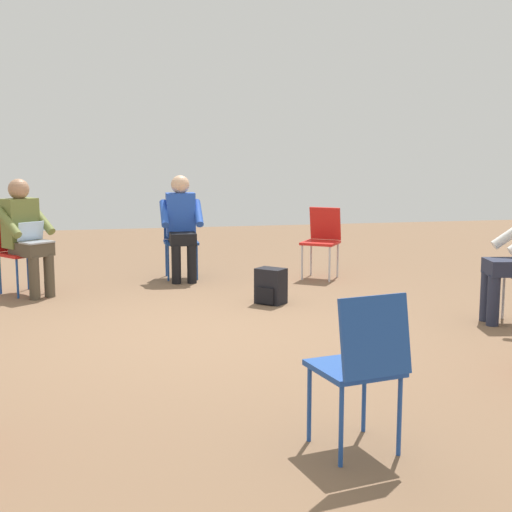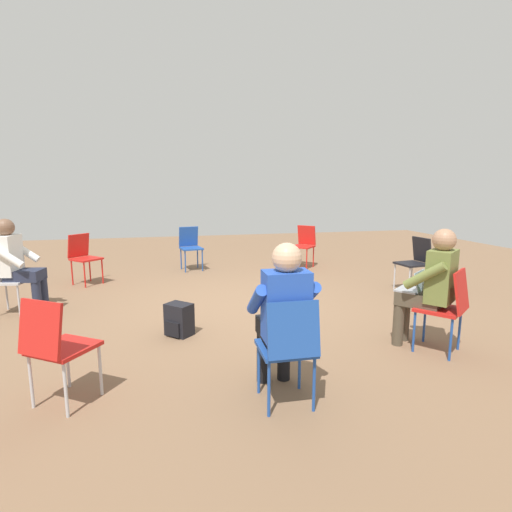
# 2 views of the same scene
# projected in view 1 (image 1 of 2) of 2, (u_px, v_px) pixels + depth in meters

# --- Properties ---
(ground_plane) EXTENTS (16.23, 16.23, 0.00)m
(ground_plane) POSITION_uv_depth(u_px,v_px,m) (205.00, 332.00, 6.10)
(ground_plane) COLOR brown
(chair_north) EXTENTS (0.41, 0.45, 0.85)m
(chair_north) POSITION_uv_depth(u_px,v_px,m) (180.00, 237.00, 8.62)
(chair_north) COLOR #1E4799
(chair_north) RESTS_ON ground
(chair_northeast) EXTENTS (0.57, 0.58, 0.85)m
(chair_northeast) POSITION_uv_depth(u_px,v_px,m) (322.00, 237.00, 8.58)
(chair_northeast) COLOR red
(chair_northeast) RESTS_ON ground
(chair_northwest) EXTENTS (0.58, 0.58, 0.85)m
(chair_northwest) POSITION_uv_depth(u_px,v_px,m) (18.00, 248.00, 7.67)
(chair_northwest) COLOR red
(chair_northwest) RESTS_ON ground
(chair_south) EXTENTS (0.47, 0.50, 0.85)m
(chair_south) POSITION_uv_depth(u_px,v_px,m) (362.00, 361.00, 3.60)
(chair_south) COLOR #1E4799
(chair_south) RESTS_ON ground
(person_with_laptop) EXTENTS (0.63, 0.64, 1.24)m
(person_with_laptop) POSITION_uv_depth(u_px,v_px,m) (26.00, 231.00, 7.53)
(person_with_laptop) COLOR #4C4233
(person_with_laptop) RESTS_ON ground
(person_in_blue) EXTENTS (0.50, 0.53, 1.24)m
(person_in_blue) POSITION_uv_depth(u_px,v_px,m) (181.00, 222.00, 8.43)
(person_in_blue) COLOR black
(person_in_blue) RESTS_ON ground
(backpack_near_laptop_user) EXTENTS (0.34, 0.34, 0.36)m
(backpack_near_laptop_user) POSITION_uv_depth(u_px,v_px,m) (271.00, 288.00, 7.20)
(backpack_near_laptop_user) COLOR black
(backpack_near_laptop_user) RESTS_ON ground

